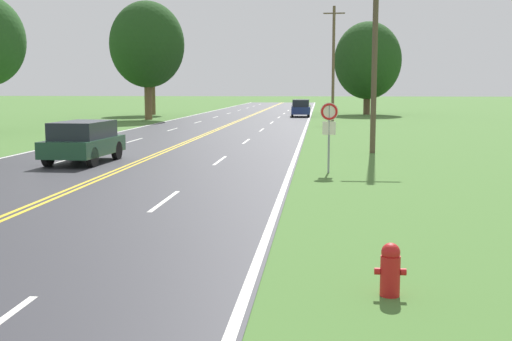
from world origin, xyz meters
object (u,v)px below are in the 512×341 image
tree_behind_sign (368,61)px  car_dark_blue_hatchback_approaching (300,108)px  tree_right_cluster (152,54)px  car_dark_green_suv_nearest (83,141)px  tree_mid_treeline (147,45)px  fire_hydrant (390,269)px  traffic_sign (329,120)px  car_silver_hatchback_mid_near (301,106)px

tree_behind_sign → car_dark_blue_hatchback_approaching: tree_behind_sign is taller
tree_right_cluster → car_dark_green_suv_nearest: (8.47, -42.31, -5.38)m
tree_behind_sign → car_dark_blue_hatchback_approaching: size_ratio=2.42×
tree_right_cluster → car_dark_green_suv_nearest: size_ratio=2.28×
car_dark_green_suv_nearest → tree_mid_treeline: bearing=13.2°
tree_mid_treeline → car_dark_blue_hatchback_approaching: 15.81m
fire_hydrant → tree_behind_sign: 60.06m
traffic_sign → car_silver_hatchback_mid_near: size_ratio=0.65×
traffic_sign → car_silver_hatchback_mid_near: 50.10m
fire_hydrant → tree_right_cluster: (-18.38, 57.01, 5.86)m
fire_hydrant → tree_mid_treeline: 50.02m
tree_behind_sign → tree_mid_treeline: bearing=-147.5°
tree_right_cluster → fire_hydrant: bearing=-72.1°
fire_hydrant → car_silver_hatchback_mid_near: car_silver_hatchback_mid_near is taller
fire_hydrant → car_dark_green_suv_nearest: size_ratio=0.18×
car_dark_blue_hatchback_approaching → tree_right_cluster: bearing=-105.3°
tree_behind_sign → fire_hydrant: bearing=-93.7°
car_dark_green_suv_nearest → traffic_sign: bearing=-99.4°
tree_behind_sign → tree_mid_treeline: tree_mid_treeline is taller
car_dark_green_suv_nearest → car_silver_hatchback_mid_near: 48.61m
traffic_sign → car_silver_hatchback_mid_near: traffic_sign is taller
fire_hydrant → tree_behind_sign: (3.87, 59.71, 5.21)m
tree_right_cluster → car_dark_green_suv_nearest: bearing=-78.7°
tree_right_cluster → tree_behind_sign: bearing=6.9°
traffic_sign → tree_mid_treeline: (-15.44, 34.15, 4.76)m
tree_behind_sign → car_dark_green_suv_nearest: tree_behind_sign is taller
traffic_sign → car_dark_green_suv_nearest: 9.46m
tree_mid_treeline → car_dark_blue_hatchback_approaching: (13.23, 6.54, -5.66)m
fire_hydrant → car_dark_blue_hatchback_approaching: (-2.90, 53.49, 0.49)m
car_dark_green_suv_nearest → car_dark_blue_hatchback_approaching: (7.01, 38.79, 0.01)m
tree_mid_treeline → car_dark_green_suv_nearest: size_ratio=2.52×
tree_mid_treeline → tree_right_cluster: (-2.25, 10.06, -0.29)m
car_dark_blue_hatchback_approaching → tree_behind_sign: bearing=130.0°
car_dark_blue_hatchback_approaching → car_silver_hatchback_mid_near: size_ratio=1.10×
tree_right_cluster → car_dark_blue_hatchback_approaching: tree_right_cluster is taller
fire_hydrant → traffic_sign: bearing=93.1°
car_dark_green_suv_nearest → car_dark_blue_hatchback_approaching: car_dark_blue_hatchback_approaching is taller
car_dark_green_suv_nearest → car_dark_blue_hatchback_approaching: 39.41m
tree_mid_treeline → car_dark_blue_hatchback_approaching: bearing=26.3°
car_dark_green_suv_nearest → tree_right_cluster: bearing=13.6°
fire_hydrant → car_dark_blue_hatchback_approaching: size_ratio=0.19×
car_silver_hatchback_mid_near → fire_hydrant: bearing=5.1°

